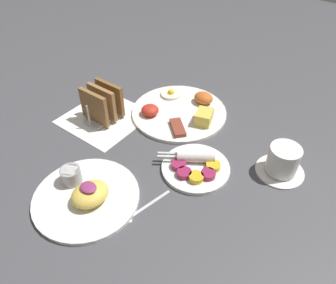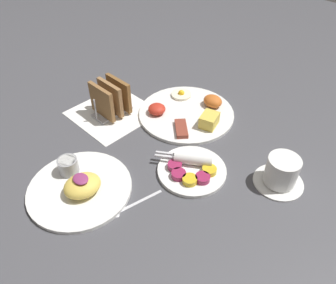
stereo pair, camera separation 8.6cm
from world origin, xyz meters
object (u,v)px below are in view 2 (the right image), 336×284
(plate_breakfast, at_px, (188,112))
(plate_condiments, at_px, (192,169))
(plate_foreground, at_px, (79,184))
(coffee_cup, at_px, (281,172))
(toast_rack, at_px, (111,99))

(plate_breakfast, bearing_deg, plate_condiments, -45.87)
(plate_foreground, bearing_deg, coffee_cup, 46.75)
(plate_foreground, distance_m, toast_rack, 0.31)
(plate_foreground, bearing_deg, plate_condiments, 55.98)
(plate_breakfast, distance_m, plate_condiments, 0.24)
(toast_rack, height_order, coffee_cup, toast_rack)
(plate_breakfast, height_order, plate_condiments, plate_breakfast)
(plate_foreground, xyz_separation_m, toast_rack, (-0.18, 0.24, 0.04))
(toast_rack, distance_m, coffee_cup, 0.52)
(toast_rack, bearing_deg, plate_foreground, -53.13)
(plate_breakfast, bearing_deg, toast_rack, -137.84)
(plate_condiments, xyz_separation_m, plate_foreground, (-0.15, -0.23, 0.00))
(plate_foreground, distance_m, coffee_cup, 0.48)
(plate_condiments, bearing_deg, toast_rack, 177.38)
(plate_condiments, relative_size, toast_rack, 1.58)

